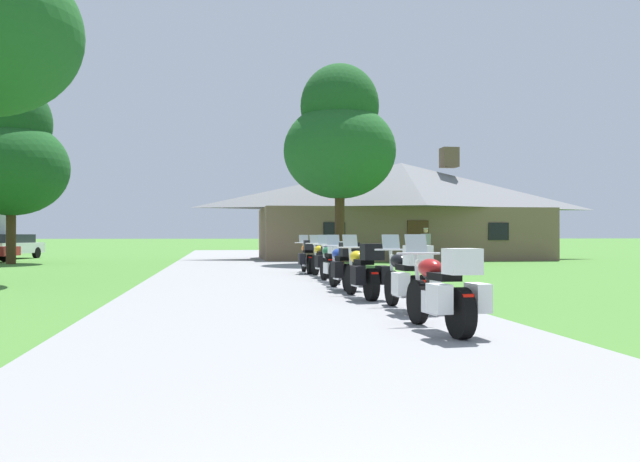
# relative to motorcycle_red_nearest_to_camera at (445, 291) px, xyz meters

# --- Properties ---
(ground_plane) EXTENTS (500.00, 500.00, 0.00)m
(ground_plane) POSITION_rel_motorcycle_red_nearest_to_camera_xyz_m (-1.80, 12.65, -0.61)
(ground_plane) COLOR #42752D
(asphalt_driveway) EXTENTS (6.40, 80.00, 0.06)m
(asphalt_driveway) POSITION_rel_motorcycle_red_nearest_to_camera_xyz_m (-1.80, 10.65, -0.58)
(asphalt_driveway) COLOR gray
(asphalt_driveway) RESTS_ON ground
(motorcycle_red_nearest_to_camera) EXTENTS (0.82, 2.08, 1.30)m
(motorcycle_red_nearest_to_camera) POSITION_rel_motorcycle_red_nearest_to_camera_xyz_m (0.00, 0.00, 0.00)
(motorcycle_red_nearest_to_camera) COLOR black
(motorcycle_red_nearest_to_camera) RESTS_ON asphalt_driveway
(motorcycle_black_second_in_row) EXTENTS (0.74, 2.08, 1.30)m
(motorcycle_black_second_in_row) POSITION_rel_motorcycle_red_nearest_to_camera_xyz_m (0.22, 2.53, 0.00)
(motorcycle_black_second_in_row) COLOR black
(motorcycle_black_second_in_row) RESTS_ON asphalt_driveway
(motorcycle_yellow_third_in_row) EXTENTS (0.83, 2.08, 1.30)m
(motorcycle_yellow_third_in_row) POSITION_rel_motorcycle_red_nearest_to_camera_xyz_m (-0.02, 4.89, 0.00)
(motorcycle_yellow_third_in_row) COLOR black
(motorcycle_yellow_third_in_row) RESTS_ON asphalt_driveway
(motorcycle_blue_fourth_in_row) EXTENTS (0.80, 2.08, 1.30)m
(motorcycle_blue_fourth_in_row) POSITION_rel_motorcycle_red_nearest_to_camera_xyz_m (-0.03, 7.15, 0.00)
(motorcycle_blue_fourth_in_row) COLOR black
(motorcycle_blue_fourth_in_row) RESTS_ON asphalt_driveway
(motorcycle_green_fifth_in_row) EXTENTS (0.66, 2.08, 1.30)m
(motorcycle_green_fifth_in_row) POSITION_rel_motorcycle_red_nearest_to_camera_xyz_m (0.10, 9.75, 0.01)
(motorcycle_green_fifth_in_row) COLOR black
(motorcycle_green_fifth_in_row) RESTS_ON asphalt_driveway
(motorcycle_yellow_sixth_in_row) EXTENTS (0.90, 2.08, 1.30)m
(motorcycle_yellow_sixth_in_row) POSITION_rel_motorcycle_red_nearest_to_camera_xyz_m (0.25, 12.03, 0.00)
(motorcycle_yellow_sixth_in_row) COLOR black
(motorcycle_yellow_sixth_in_row) RESTS_ON asphalt_driveway
(motorcycle_orange_farthest_in_row) EXTENTS (0.73, 2.08, 1.30)m
(motorcycle_orange_farthest_in_row) POSITION_rel_motorcycle_red_nearest_to_camera_xyz_m (0.04, 14.15, 0.00)
(motorcycle_orange_farthest_in_row) COLOR black
(motorcycle_orange_farthest_in_row) RESTS_ON asphalt_driveway
(stone_lodge) EXTENTS (16.33, 6.70, 6.26)m
(stone_lodge) POSITION_rel_motorcycle_red_nearest_to_camera_xyz_m (7.07, 27.97, 2.15)
(stone_lodge) COLOR brown
(stone_lodge) RESTS_ON ground
(bystander_gray_shirt_near_lodge) EXTENTS (0.53, 0.32, 1.69)m
(bystander_gray_shirt_near_lodge) POSITION_rel_motorcycle_red_nearest_to_camera_xyz_m (6.56, 21.83, 0.34)
(bystander_gray_shirt_near_lodge) COLOR black
(bystander_gray_shirt_near_lodge) RESTS_ON ground
(tree_left_far) EXTENTS (5.26, 5.26, 8.59)m
(tree_left_far) POSITION_rel_motorcycle_red_nearest_to_camera_xyz_m (-12.58, 24.98, 4.52)
(tree_left_far) COLOR #422D19
(tree_left_far) RESTS_ON ground
(tree_by_lodge_front) EXTENTS (5.06, 5.06, 9.07)m
(tree_by_lodge_front) POSITION_rel_motorcycle_red_nearest_to_camera_xyz_m (2.44, 21.52, 5.13)
(tree_by_lodge_front) COLOR #422D19
(tree_by_lodge_front) RESTS_ON ground
(parked_white_suv_far_left) EXTENTS (2.87, 4.90, 1.40)m
(parked_white_suv_far_left) POSITION_rel_motorcycle_red_nearest_to_camera_xyz_m (-14.73, 32.01, 0.17)
(parked_white_suv_far_left) COLOR silver
(parked_white_suv_far_left) RESTS_ON ground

